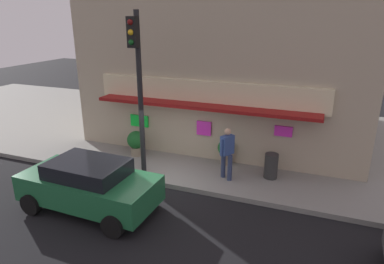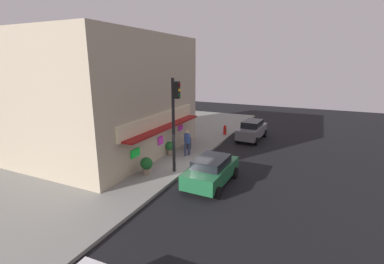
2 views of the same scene
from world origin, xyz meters
name	(u,v)px [view 2 (image 2 of 2)]	position (x,y,z in m)	size (l,w,h in m)	color
ground_plane	(188,171)	(0.00, 0.00, 0.00)	(57.45, 57.45, 0.00)	black
sidewalk	(114,156)	(0.00, 5.81, 0.09)	(38.30, 11.61, 0.17)	gray
corner_building	(105,95)	(0.93, 7.08, 4.29)	(11.67, 9.99, 8.26)	tan
traffic_light	(175,114)	(-0.76, 0.46, 3.73)	(0.32, 0.58, 5.58)	black
fire_hydrant	(225,130)	(8.86, 0.53, 0.59)	(0.53, 0.29, 0.87)	red
trash_can	(188,143)	(3.61, 1.73, 0.62)	(0.46, 0.46, 0.89)	#2D2D2D
pedestrian	(187,141)	(2.18, 1.10, 1.20)	(0.50, 0.57, 1.84)	navy
potted_plant_by_doorway	(170,147)	(1.81, 2.31, 0.73)	(0.62, 0.62, 0.96)	gray
potted_plant_by_window	(146,165)	(-1.79, 1.84, 0.75)	(0.72, 0.72, 1.02)	gray
parked_car_grey	(252,130)	(8.83, -1.95, 0.86)	(4.31, 2.06, 1.68)	slate
parked_car_green	(211,170)	(-1.17, -2.00, 0.82)	(4.15, 2.16, 1.55)	#1E6038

